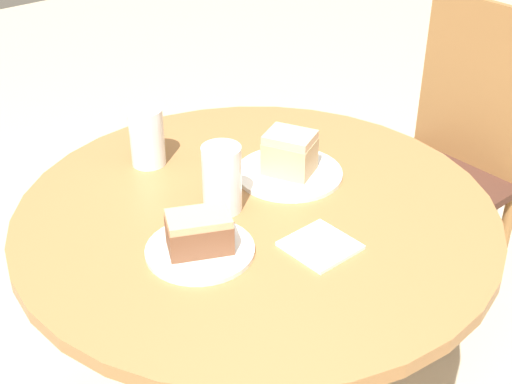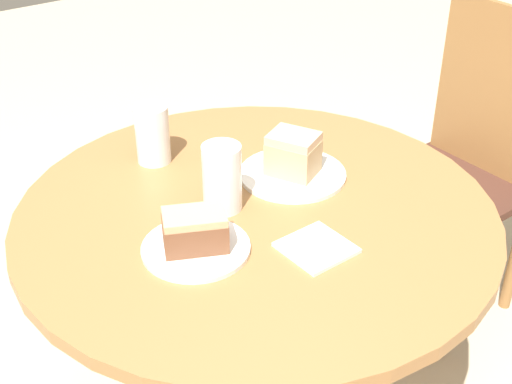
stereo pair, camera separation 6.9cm
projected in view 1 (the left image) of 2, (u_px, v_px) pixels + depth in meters
table at (256, 280)px, 1.59m from camera, size 1.01×1.01×0.73m
chair at (445, 159)px, 2.18m from camera, size 0.43×0.42×0.95m
plate_near at (289, 173)px, 1.60m from camera, size 0.24×0.24×0.01m
plate_far at (200, 250)px, 1.35m from camera, size 0.21×0.21×0.01m
cake_slice_near at (290, 153)px, 1.57m from camera, size 0.13×0.12×0.09m
cake_slice_far at (199, 232)px, 1.33m from camera, size 0.12×0.14×0.07m
glass_lemonade at (222, 181)px, 1.45m from camera, size 0.08×0.08×0.14m
glass_water at (147, 140)px, 1.62m from camera, size 0.08×0.08×0.14m
napkin_stack at (320, 246)px, 1.37m from camera, size 0.13×0.13×0.01m
fork at (278, 144)px, 1.72m from camera, size 0.09×0.17×0.00m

